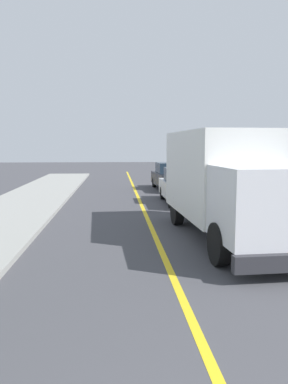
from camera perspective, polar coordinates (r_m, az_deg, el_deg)
The scene contains 5 objects.
centre_line_yellow at distance 11.33m, azimuth 1.84°, elevation -7.03°, with size 0.16×56.00×0.01m, color gold.
box_truck at distance 11.48m, azimuth 12.35°, elevation 1.92°, with size 2.78×7.30×3.20m.
parked_car_near at distance 18.11m, azimuth 5.91°, elevation 0.82°, with size 1.83×4.41×1.67m.
parked_car_mid at distance 23.58m, azimuth 4.00°, elevation 2.30°, with size 2.02×4.48×1.67m.
parked_van_across at distance 15.54m, azimuth 19.98°, elevation -0.63°, with size 2.01×4.48×1.67m.
Camera 1 is at (-1.19, -0.92, 2.78)m, focal length 35.24 mm.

